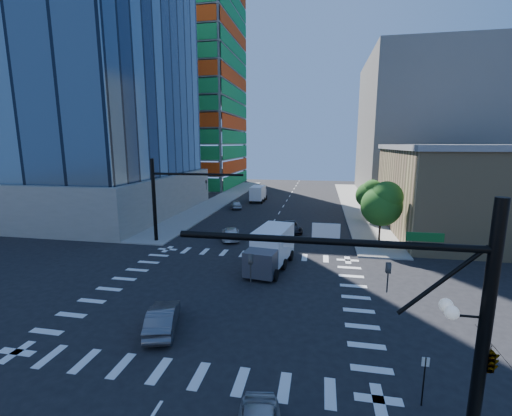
# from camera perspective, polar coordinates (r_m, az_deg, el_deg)

# --- Properties ---
(ground) EXTENTS (160.00, 160.00, 0.00)m
(ground) POSITION_cam_1_polar(r_m,az_deg,el_deg) (25.68, -4.51, -13.96)
(ground) COLOR black
(ground) RESTS_ON ground
(road_markings) EXTENTS (20.00, 20.00, 0.01)m
(road_markings) POSITION_cam_1_polar(r_m,az_deg,el_deg) (25.68, -4.51, -13.95)
(road_markings) COLOR silver
(road_markings) RESTS_ON ground
(sidewalk_ne) EXTENTS (5.00, 60.00, 0.15)m
(sidewalk_ne) POSITION_cam_1_polar(r_m,az_deg,el_deg) (63.69, 16.23, 0.63)
(sidewalk_ne) COLOR gray
(sidewalk_ne) RESTS_ON ground
(sidewalk_nw) EXTENTS (5.00, 60.00, 0.15)m
(sidewalk_nw) POSITION_cam_1_polar(r_m,az_deg,el_deg) (66.11, -5.87, 1.35)
(sidewalk_nw) COLOR gray
(sidewalk_nw) RESTS_ON ground
(construction_building) EXTENTS (25.16, 34.50, 70.60)m
(construction_building) POSITION_cam_1_polar(r_m,az_deg,el_deg) (91.96, -11.49, 19.15)
(construction_building) COLOR slate
(construction_building) RESTS_ON ground
(commercial_building) EXTENTS (20.50, 22.50, 10.60)m
(commercial_building) POSITION_cam_1_polar(r_m,az_deg,el_deg) (48.57, 33.40, 2.54)
(commercial_building) COLOR #A0895C
(commercial_building) RESTS_ON ground
(bg_building_ne) EXTENTS (24.00, 30.00, 28.00)m
(bg_building_ne) POSITION_cam_1_polar(r_m,az_deg,el_deg) (80.29, 26.34, 11.94)
(bg_building_ne) COLOR #68645E
(bg_building_ne) RESTS_ON ground
(signal_mast_se) EXTENTS (10.51, 2.48, 9.00)m
(signal_mast_se) POSITION_cam_1_polar(r_m,az_deg,el_deg) (13.11, 30.10, -16.53)
(signal_mast_se) COLOR black
(signal_mast_se) RESTS_ON sidewalk_se
(signal_mast_nw) EXTENTS (10.20, 0.40, 9.00)m
(signal_mast_nw) POSITION_cam_1_polar(r_m,az_deg,el_deg) (38.05, -14.68, 2.46)
(signal_mast_nw) COLOR black
(signal_mast_nw) RESTS_ON sidewalk_nw
(tree_south) EXTENTS (4.16, 4.16, 6.82)m
(tree_south) POSITION_cam_1_polar(r_m,az_deg,el_deg) (37.43, 20.40, 0.76)
(tree_south) COLOR #382316
(tree_south) RESTS_ON sidewalk_ne
(tree_north) EXTENTS (3.54, 3.52, 5.78)m
(tree_north) POSITION_cam_1_polar(r_m,az_deg,el_deg) (49.31, 18.44, 2.29)
(tree_north) COLOR #382316
(tree_north) RESTS_ON sidewalk_ne
(no_parking_sign) EXTENTS (0.30, 0.06, 2.20)m
(no_parking_sign) POSITION_cam_1_polar(r_m,az_deg,el_deg) (16.97, 26.23, -23.77)
(no_parking_sign) COLOR black
(no_parking_sign) RESTS_ON ground
(car_nb_far) EXTENTS (3.55, 5.30, 1.35)m
(car_nb_far) POSITION_cam_1_polar(r_m,az_deg,el_deg) (42.09, 5.75, -3.17)
(car_nb_far) COLOR black
(car_nb_far) RESTS_ON ground
(car_sb_near) EXTENTS (3.21, 5.15, 1.39)m
(car_sb_near) POSITION_cam_1_polar(r_m,az_deg,el_deg) (39.01, -4.24, -4.22)
(car_sb_near) COLOR silver
(car_sb_near) RESTS_ON ground
(car_sb_mid) EXTENTS (2.80, 4.31, 1.37)m
(car_sb_mid) POSITION_cam_1_polar(r_m,az_deg,el_deg) (57.40, -3.32, 0.59)
(car_sb_mid) COLOR silver
(car_sb_mid) RESTS_ON ground
(car_sb_cross) EXTENTS (2.76, 4.67, 1.45)m
(car_sb_cross) POSITION_cam_1_polar(r_m,az_deg,el_deg) (21.53, -15.27, -17.29)
(car_sb_cross) COLOR #525157
(car_sb_cross) RESTS_ON ground
(box_truck_near) EXTENTS (3.70, 6.83, 3.40)m
(box_truck_near) POSITION_cam_1_polar(r_m,az_deg,el_deg) (29.71, 2.27, -7.35)
(box_truck_near) COLOR black
(box_truck_near) RESTS_ON ground
(box_truck_far) EXTENTS (2.49, 5.71, 2.98)m
(box_truck_far) POSITION_cam_1_polar(r_m,az_deg,el_deg) (64.36, 0.44, 2.28)
(box_truck_far) COLOR black
(box_truck_far) RESTS_ON ground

